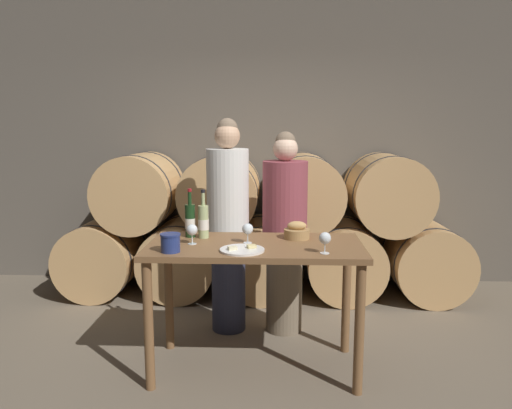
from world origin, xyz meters
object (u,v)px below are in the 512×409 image
at_px(wine_glass_far_left, 192,230).
at_px(bread_basket, 297,232).
at_px(tasting_table, 255,263).
at_px(wine_glass_center, 325,239).
at_px(person_left, 228,224).
at_px(wine_glass_left, 248,229).
at_px(cheese_plate, 242,250).
at_px(blue_crock, 170,242).
at_px(person_right, 285,233).
at_px(wine_bottle_white, 203,221).
at_px(wine_bottle_red, 190,220).

bearing_deg(wine_glass_far_left, bread_basket, 15.41).
distance_m(tasting_table, bread_basket, 0.39).
relative_size(bread_basket, wine_glass_center, 1.33).
bearing_deg(wine_glass_far_left, wine_glass_center, -13.29).
bearing_deg(person_left, wine_glass_left, -73.18).
bearing_deg(cheese_plate, tasting_table, 68.74).
relative_size(bread_basket, cheese_plate, 0.63).
xyz_separation_m(wine_glass_far_left, wine_glass_center, (0.88, -0.21, 0.00)).
bearing_deg(person_left, wine_glass_center, -52.58).
bearing_deg(person_left, blue_crock, -106.65).
relative_size(person_right, bread_basket, 9.06).
bearing_deg(bread_basket, blue_crock, -153.40).
height_order(tasting_table, person_left, person_left).
bearing_deg(wine_glass_center, blue_crock, -179.68).
height_order(wine_bottle_white, blue_crock, wine_bottle_white).
xyz_separation_m(tasting_table, bread_basket, (0.29, 0.18, 0.18)).
bearing_deg(cheese_plate, wine_glass_center, -4.12).
xyz_separation_m(wine_bottle_red, bread_basket, (0.77, -0.02, -0.07)).
relative_size(tasting_table, blue_crock, 11.16).
xyz_separation_m(wine_bottle_red, blue_crock, (-0.05, -0.43, -0.06)).
relative_size(person_right, wine_bottle_white, 4.75).
distance_m(wine_bottle_white, blue_crock, 0.44).
height_order(wine_bottle_white, bread_basket, wine_bottle_white).
distance_m(wine_bottle_red, bread_basket, 0.77).
height_order(bread_basket, wine_glass_far_left, wine_glass_far_left).
height_order(person_left, wine_glass_far_left, person_left).
distance_m(wine_bottle_white, wine_glass_left, 0.36).
relative_size(person_left, wine_glass_center, 12.83).
bearing_deg(bread_basket, wine_bottle_red, 178.61).
bearing_deg(wine_glass_center, tasting_table, 152.88).
relative_size(wine_bottle_white, bread_basket, 1.91).
height_order(person_left, wine_glass_center, person_left).
bearing_deg(person_right, wine_bottle_white, -138.39).
xyz_separation_m(bread_basket, wine_glass_center, (0.16, -0.41, 0.05)).
bearing_deg(wine_bottle_red, wine_glass_center, -24.54).
height_order(person_left, blue_crock, person_left).
xyz_separation_m(wine_bottle_white, blue_crock, (-0.15, -0.41, -0.06)).
bearing_deg(wine_bottle_red, person_right, 35.81).
bearing_deg(blue_crock, wine_glass_center, 0.32).
bearing_deg(wine_bottle_white, wine_glass_left, -23.99).
bearing_deg(wine_glass_left, blue_crock, -151.59).
height_order(person_right, wine_glass_far_left, person_right).
relative_size(person_left, wine_glass_far_left, 12.83).
bearing_deg(person_left, cheese_plate, -78.58).
xyz_separation_m(person_left, bread_basket, (0.55, -0.52, 0.06)).
relative_size(tasting_table, wine_glass_center, 10.65).
bearing_deg(tasting_table, cheese_plate, -111.26).
xyz_separation_m(wine_bottle_white, wine_glass_left, (0.33, -0.15, -0.03)).
bearing_deg(blue_crock, cheese_plate, 5.44).
xyz_separation_m(blue_crock, wine_glass_left, (0.48, 0.26, 0.03)).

